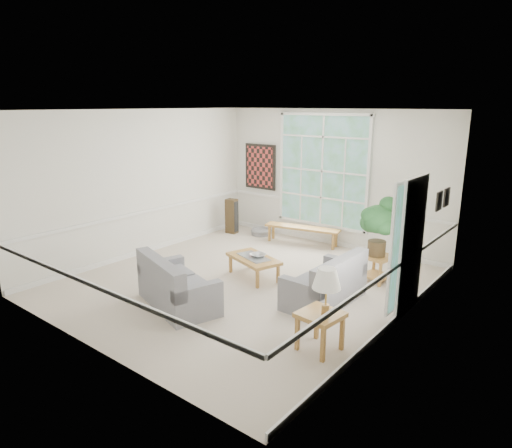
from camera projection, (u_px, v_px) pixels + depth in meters
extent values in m
cube|color=#C2B3A2|center=(245.00, 282.00, 8.19)|extent=(5.50, 6.00, 0.01)
cube|color=white|center=(244.00, 110.00, 7.43)|extent=(5.50, 6.00, 0.02)
cube|color=silver|center=(331.00, 178.00, 10.08)|extent=(5.50, 0.02, 3.00)
cube|color=silver|center=(86.00, 240.00, 5.54)|extent=(5.50, 0.02, 3.00)
cube|color=silver|center=(142.00, 183.00, 9.46)|extent=(0.02, 6.00, 3.00)
cube|color=silver|center=(400.00, 226.00, 6.16)|extent=(0.02, 6.00, 3.00)
cube|color=white|center=(322.00, 171.00, 10.14)|extent=(2.30, 0.08, 2.40)
cube|color=white|center=(411.00, 246.00, 6.75)|extent=(0.08, 0.90, 2.10)
cube|color=white|center=(395.00, 250.00, 6.25)|extent=(0.08, 0.26, 1.90)
cube|color=maroon|center=(260.00, 167.00, 11.19)|extent=(0.90, 0.06, 1.10)
cube|color=black|center=(439.00, 201.00, 7.50)|extent=(0.04, 0.26, 0.32)
cube|color=black|center=(446.00, 197.00, 7.80)|extent=(0.04, 0.26, 0.32)
cube|color=gray|center=(324.00, 279.00, 7.27)|extent=(0.80, 1.49, 0.79)
cube|color=gray|center=(178.00, 281.00, 7.14)|extent=(1.67, 1.20, 0.82)
cube|color=#A57537|center=(254.00, 267.00, 8.35)|extent=(1.18, 0.87, 0.39)
imported|color=#9B9BA0|center=(258.00, 255.00, 8.29)|extent=(0.40, 0.40, 0.08)
cube|color=#A57537|center=(302.00, 235.00, 10.35)|extent=(1.75, 0.70, 0.40)
cube|color=#A57537|center=(377.00, 268.00, 8.18)|extent=(0.57, 0.57, 0.49)
cube|color=#A57537|center=(320.00, 331.00, 5.87)|extent=(0.57, 0.57, 0.52)
cylinder|color=slate|center=(261.00, 232.00, 11.13)|extent=(0.66, 0.66, 0.15)
cube|color=#3D2D19|center=(232.00, 216.00, 11.20)|extent=(0.29, 0.24, 0.85)
ellipsoid|color=black|center=(336.00, 264.00, 7.68)|extent=(0.33, 0.25, 0.14)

